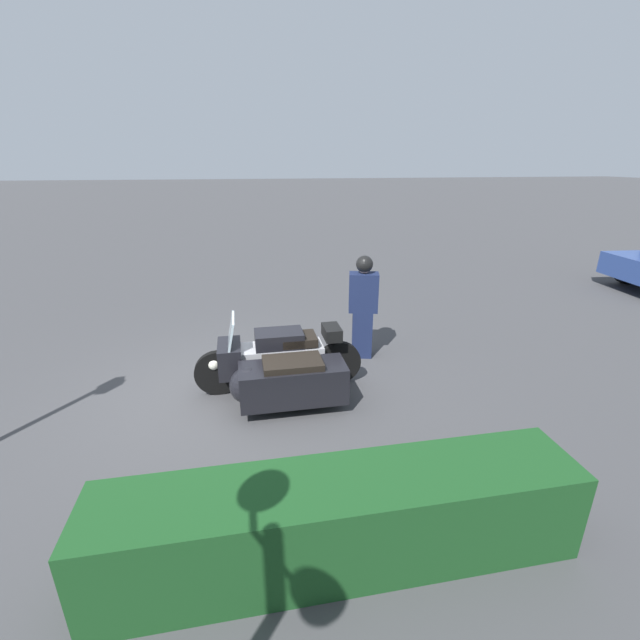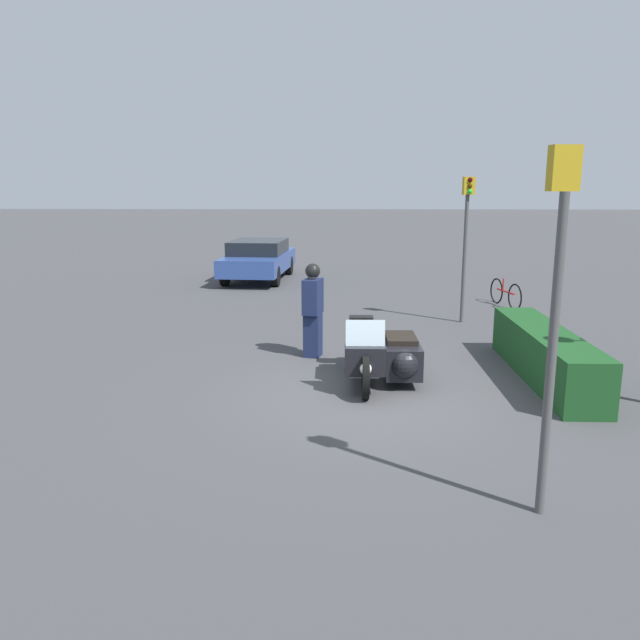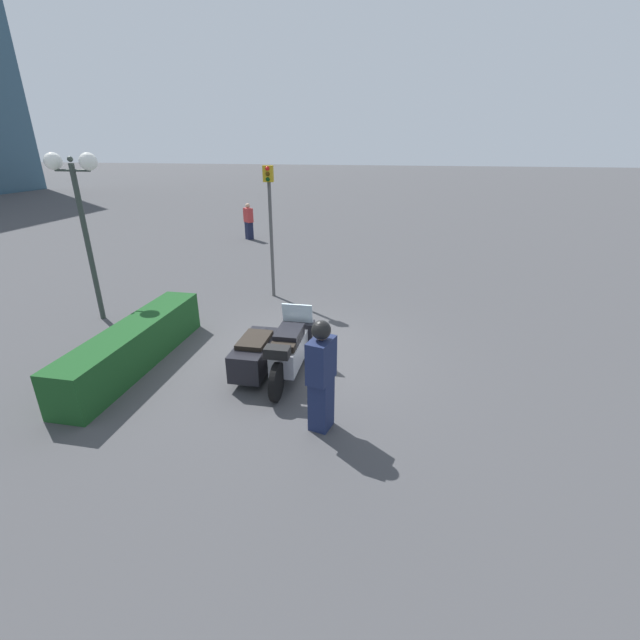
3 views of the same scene
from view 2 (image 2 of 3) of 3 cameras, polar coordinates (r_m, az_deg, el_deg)
The scene contains 8 objects.
ground_plane at distance 9.63m, azimuth 4.80°, elevation -6.95°, with size 160.00×160.00×0.00m, color #424244.
police_motorcycle at distance 10.20m, azimuth 5.73°, elevation -3.08°, with size 2.45×1.22×1.16m.
officer_rider at distance 11.58m, azimuth -0.66°, elevation 1.12°, with size 0.53×0.40×1.76m.
hedge_bush_curbside at distance 11.00m, azimuth 19.87°, elevation -2.98°, with size 3.97×0.73×0.82m, color #19471E.
traffic_light_near at distance 6.09m, azimuth 20.79°, elevation 3.33°, with size 0.23×0.27×3.49m.
traffic_light_far at distance 14.79m, azimuth 13.24°, elevation 8.20°, with size 0.23×0.28×3.35m.
parked_car_background at distance 21.46m, azimuth -5.64°, elevation 5.63°, with size 4.68×2.22×1.36m.
bicycle_parked at distance 17.36m, azimuth 16.59°, elevation 2.32°, with size 1.69×0.42×0.75m.
Camera 2 is at (9.09, -0.54, 3.14)m, focal length 35.00 mm.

